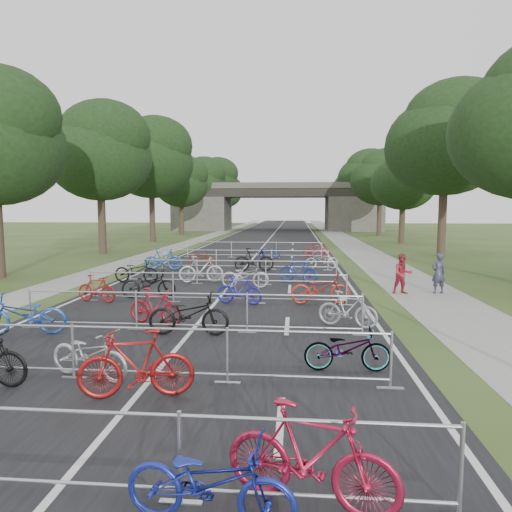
# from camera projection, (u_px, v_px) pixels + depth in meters

# --- Properties ---
(ground) EXTENTS (200.00, 200.00, 0.00)m
(ground) POSITION_uv_depth(u_px,v_px,m) (52.00, 496.00, 5.33)
(ground) COLOR #354B20
(ground) RESTS_ON ground
(road) EXTENTS (11.00, 140.00, 0.01)m
(road) POSITION_uv_depth(u_px,v_px,m) (272.00, 236.00, 54.87)
(road) COLOR black
(road) RESTS_ON ground
(sidewalk_right) EXTENTS (3.00, 140.00, 0.01)m
(sidewalk_right) POSITION_uv_depth(u_px,v_px,m) (339.00, 236.00, 54.19)
(sidewalk_right) COLOR gray
(sidewalk_right) RESTS_ON ground
(sidewalk_left) EXTENTS (2.00, 140.00, 0.01)m
(sidewalk_left) POSITION_uv_depth(u_px,v_px,m) (210.00, 236.00, 55.51)
(sidewalk_left) COLOR gray
(sidewalk_left) RESTS_ON ground
(lane_markings) EXTENTS (0.12, 140.00, 0.00)m
(lane_markings) POSITION_uv_depth(u_px,v_px,m) (272.00, 236.00, 54.87)
(lane_markings) COLOR silver
(lane_markings) RESTS_ON ground
(overpass_bridge) EXTENTS (31.00, 8.00, 7.05)m
(overpass_bridge) POSITION_uv_depth(u_px,v_px,m) (277.00, 207.00, 69.37)
(overpass_bridge) COLOR #45433D
(overpass_bridge) RESTS_ON ground
(tree_left_1) EXTENTS (7.56, 7.56, 11.53)m
(tree_left_1) POSITION_uv_depth(u_px,v_px,m) (101.00, 154.00, 33.21)
(tree_left_1) COLOR #33261C
(tree_left_1) RESTS_ON ground
(tree_right_1) EXTENTS (8.18, 8.18, 12.47)m
(tree_right_1) POSITION_uv_depth(u_px,v_px,m) (447.00, 141.00, 31.06)
(tree_right_1) COLOR #33261C
(tree_right_1) RESTS_ON ground
(tree_left_2) EXTENTS (8.40, 8.40, 12.81)m
(tree_left_2) POSITION_uv_depth(u_px,v_px,m) (152.00, 160.00, 45.02)
(tree_left_2) COLOR #33261C
(tree_left_2) RESTS_ON ground
(tree_right_2) EXTENTS (6.16, 6.16, 9.39)m
(tree_right_2) POSITION_uv_depth(u_px,v_px,m) (405.00, 181.00, 43.15)
(tree_right_2) COLOR #33261C
(tree_right_2) RESTS_ON ground
(tree_left_3) EXTENTS (6.72, 6.72, 10.25)m
(tree_left_3) POSITION_uv_depth(u_px,v_px,m) (182.00, 183.00, 57.08)
(tree_left_3) COLOR #33261C
(tree_left_3) RESTS_ON ground
(tree_right_3) EXTENTS (7.17, 7.17, 10.93)m
(tree_right_3) POSITION_uv_depth(u_px,v_px,m) (381.00, 178.00, 54.94)
(tree_right_3) COLOR #33261C
(tree_right_3) RESTS_ON ground
(tree_left_4) EXTENTS (7.56, 7.56, 11.53)m
(tree_left_4) POSITION_uv_depth(u_px,v_px,m) (201.00, 182.00, 68.88)
(tree_left_4) COLOR #33261C
(tree_left_4) RESTS_ON ground
(tree_right_4) EXTENTS (8.18, 8.18, 12.47)m
(tree_right_4) POSITION_uv_depth(u_px,v_px,m) (366.00, 177.00, 66.73)
(tree_right_4) COLOR #33261C
(tree_right_4) RESTS_ON ground
(tree_left_5) EXTENTS (8.40, 8.40, 12.81)m
(tree_left_5) POSITION_uv_depth(u_px,v_px,m) (215.00, 181.00, 80.69)
(tree_left_5) COLOR #33261C
(tree_left_5) RESTS_ON ground
(tree_right_5) EXTENTS (6.16, 6.16, 9.39)m
(tree_right_5) POSITION_uv_depth(u_px,v_px,m) (355.00, 193.00, 78.82)
(tree_right_5) COLOR #33261C
(tree_right_5) RESTS_ON ground
(tree_left_6) EXTENTS (6.72, 6.72, 10.25)m
(tree_left_6) POSITION_uv_depth(u_px,v_px,m) (226.00, 193.00, 92.75)
(tree_left_6) COLOR #33261C
(tree_left_6) RESTS_ON ground
(tree_right_6) EXTENTS (7.17, 7.17, 10.93)m
(tree_right_6) POSITION_uv_depth(u_px,v_px,m) (347.00, 190.00, 90.61)
(tree_right_6) COLOR #33261C
(tree_right_6) RESTS_ON ground
(barrier_row_0) EXTENTS (9.70, 0.08, 1.10)m
(barrier_row_0) POSITION_uv_depth(u_px,v_px,m) (50.00, 452.00, 5.27)
(barrier_row_0) COLOR #ABAEB3
(barrier_row_0) RESTS_ON ground
(barrier_row_1) EXTENTS (9.70, 0.08, 1.10)m
(barrier_row_1) POSITION_uv_depth(u_px,v_px,m) (149.00, 354.00, 8.84)
(barrier_row_1) COLOR #ABAEB3
(barrier_row_1) RESTS_ON ground
(barrier_row_2) EXTENTS (9.70, 0.08, 1.10)m
(barrier_row_2) POSITION_uv_depth(u_px,v_px,m) (191.00, 312.00, 12.41)
(barrier_row_2) COLOR #ABAEB3
(barrier_row_2) RESTS_ON ground
(barrier_row_3) EXTENTS (9.70, 0.08, 1.10)m
(barrier_row_3) POSITION_uv_depth(u_px,v_px,m) (215.00, 288.00, 16.17)
(barrier_row_3) COLOR #ABAEB3
(barrier_row_3) RESTS_ON ground
(barrier_row_4) EXTENTS (9.70, 0.08, 1.10)m
(barrier_row_4) POSITION_uv_depth(u_px,v_px,m) (231.00, 272.00, 20.14)
(barrier_row_4) COLOR #ABAEB3
(barrier_row_4) RESTS_ON ground
(barrier_row_5) EXTENTS (9.70, 0.08, 1.10)m
(barrier_row_5) POSITION_uv_depth(u_px,v_px,m) (244.00, 259.00, 25.09)
(barrier_row_5) COLOR #ABAEB3
(barrier_row_5) RESTS_ON ground
(barrier_row_6) EXTENTS (9.70, 0.08, 1.10)m
(barrier_row_6) POSITION_uv_depth(u_px,v_px,m) (254.00, 250.00, 31.04)
(barrier_row_6) COLOR #ABAEB3
(barrier_row_6) RESTS_ON ground
(bike_2) EXTENTS (1.95, 0.91, 0.99)m
(bike_2) POSITION_uv_depth(u_px,v_px,m) (210.00, 483.00, 4.78)
(bike_2) COLOR navy
(bike_2) RESTS_ON ground
(bike_3) EXTENTS (2.09, 1.14, 1.21)m
(bike_3) POSITION_uv_depth(u_px,v_px,m) (311.00, 457.00, 5.06)
(bike_3) COLOR maroon
(bike_3) RESTS_ON ground
(bike_5) EXTENTS (1.97, 1.20, 0.98)m
(bike_5) POSITION_uv_depth(u_px,v_px,m) (89.00, 354.00, 8.98)
(bike_5) COLOR #ADADB4
(bike_5) RESTS_ON ground
(bike_6) EXTENTS (2.12, 0.98, 1.23)m
(bike_6) POSITION_uv_depth(u_px,v_px,m) (136.00, 365.00, 8.02)
(bike_6) COLOR maroon
(bike_6) RESTS_ON ground
(bike_7) EXTENTS (1.78, 0.66, 0.93)m
(bike_7) POSITION_uv_depth(u_px,v_px,m) (347.00, 349.00, 9.38)
(bike_7) COLOR #ABAEB3
(bike_7) RESTS_ON ground
(bike_8) EXTENTS (2.23, 1.26, 1.11)m
(bike_8) POSITION_uv_depth(u_px,v_px,m) (24.00, 315.00, 12.00)
(bike_8) COLOR #1D45A0
(bike_8) RESTS_ON ground
(bike_9) EXTENTS (1.84, 1.03, 1.06)m
(bike_9) POSITION_uv_depth(u_px,v_px,m) (155.00, 307.00, 13.08)
(bike_9) COLOR maroon
(bike_9) RESTS_ON ground
(bike_10) EXTENTS (2.16, 0.81, 1.12)m
(bike_10) POSITION_uv_depth(u_px,v_px,m) (189.00, 315.00, 12.03)
(bike_10) COLOR black
(bike_10) RESTS_ON ground
(bike_11) EXTENTS (1.76, 1.04, 1.02)m
(bike_11) POSITION_uv_depth(u_px,v_px,m) (348.00, 310.00, 12.83)
(bike_11) COLOR #95959B
(bike_11) RESTS_ON ground
(bike_12) EXTENTS (1.67, 0.88, 0.97)m
(bike_12) POSITION_uv_depth(u_px,v_px,m) (96.00, 289.00, 16.29)
(bike_12) COLOR maroon
(bike_12) RESTS_ON ground
(bike_13) EXTENTS (2.09, 0.97, 1.05)m
(bike_13) POSITION_uv_depth(u_px,v_px,m) (149.00, 284.00, 17.02)
(bike_13) COLOR black
(bike_13) RESTS_ON ground
(bike_14) EXTENTS (1.73, 0.82, 1.00)m
(bike_14) POSITION_uv_depth(u_px,v_px,m) (239.00, 290.00, 15.92)
(bike_14) COLOR #1A1C93
(bike_14) RESTS_ON ground
(bike_15) EXTENTS (2.14, 0.92, 1.10)m
(bike_15) POSITION_uv_depth(u_px,v_px,m) (321.00, 289.00, 15.95)
(bike_15) COLOR #A02417
(bike_15) RESTS_ON ground
(bike_16) EXTENTS (2.14, 0.92, 1.09)m
(bike_16) POSITION_uv_depth(u_px,v_px,m) (136.00, 271.00, 20.49)
(bike_16) COLOR black
(bike_16) RESTS_ON ground
(bike_17) EXTENTS (2.08, 0.96, 1.21)m
(bike_17) POSITION_uv_depth(u_px,v_px,m) (201.00, 270.00, 20.53)
(bike_17) COLOR #A9AAB1
(bike_17) RESTS_ON ground
(bike_18) EXTENTS (2.03, 0.84, 1.04)m
(bike_18) POSITION_uv_depth(u_px,v_px,m) (245.00, 276.00, 19.24)
(bike_18) COLOR #A5A5AD
(bike_18) RESTS_ON ground
(bike_19) EXTENTS (1.91, 1.27, 1.12)m
(bike_19) POSITION_uv_depth(u_px,v_px,m) (298.00, 271.00, 20.50)
(bike_19) COLOR navy
(bike_19) RESTS_ON ground
(bike_20) EXTENTS (2.09, 0.99, 1.21)m
(bike_20) POSITION_uv_depth(u_px,v_px,m) (163.00, 259.00, 24.62)
(bike_20) COLOR #1C449A
(bike_20) RESTS_ON ground
(bike_21) EXTENTS (1.99, 1.54, 1.01)m
(bike_21) POSITION_uv_depth(u_px,v_px,m) (201.00, 258.00, 26.13)
(bike_21) COLOR maroon
(bike_21) RESTS_ON ground
(bike_22) EXTENTS (2.16, 0.89, 1.26)m
(bike_22) POSITION_uv_depth(u_px,v_px,m) (254.00, 260.00, 24.19)
(bike_22) COLOR black
(bike_22) RESTS_ON ground
(bike_23) EXTENTS (1.96, 1.04, 0.98)m
(bike_23) POSITION_uv_depth(u_px,v_px,m) (322.00, 260.00, 25.21)
(bike_23) COLOR #A6A6AE
(bike_23) RESTS_ON ground
(bike_26) EXTENTS (1.76, 1.03, 0.87)m
(bike_26) POSITION_uv_depth(u_px,v_px,m) (269.00, 252.00, 30.80)
(bike_26) COLOR navy
(bike_26) RESTS_ON ground
(bike_27) EXTENTS (1.68, 0.53, 1.00)m
(bike_27) POSITION_uv_depth(u_px,v_px,m) (317.00, 250.00, 31.16)
(bike_27) COLOR maroon
(bike_27) RESTS_ON ground
(pedestrian_a) EXTENTS (0.67, 0.53, 1.61)m
(pedestrian_a) POSITION_uv_depth(u_px,v_px,m) (438.00, 273.00, 17.91)
(pedestrian_a) COLOR #2D2D43
(pedestrian_a) RESTS_ON ground
(pedestrian_b) EXTENTS (0.83, 0.68, 1.57)m
(pedestrian_b) POSITION_uv_depth(u_px,v_px,m) (403.00, 274.00, 17.82)
(pedestrian_b) COLOR maroon
(pedestrian_b) RESTS_ON ground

